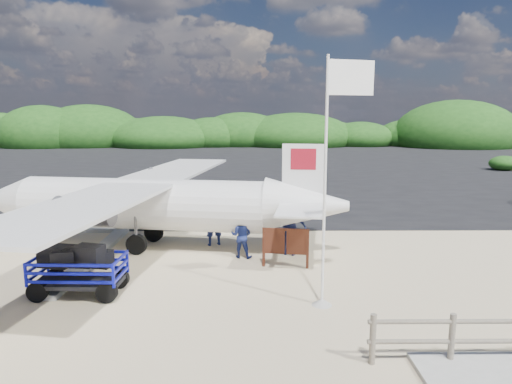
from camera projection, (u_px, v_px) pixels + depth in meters
ground at (228, 274)px, 13.58m from camera, size 160.00×160.00×0.00m
asphalt_apron at (244, 164)px, 43.15m from camera, size 90.00×50.00×0.04m
vegetation_band at (247, 146)px, 67.79m from camera, size 124.00×8.00×4.40m
baggage_cart at (81, 294)px, 12.02m from camera, size 2.52×1.50×1.24m
flagpole at (322, 305)px, 11.36m from camera, size 1.30×0.83×6.03m
signboard at (285, 267)px, 14.15m from camera, size 1.54×0.38×1.27m
crew_a at (213, 219)px, 16.40m from camera, size 0.81×0.68×1.90m
crew_b at (241, 236)px, 15.01m from camera, size 0.83×0.71×1.49m
crew_c at (291, 227)px, 15.26m from camera, size 1.20×0.86×1.89m
aircraft_large at (453, 177)px, 34.34m from camera, size 18.08×18.08×4.74m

